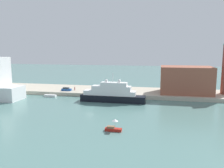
% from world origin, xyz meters
% --- Properties ---
extents(ground, '(400.00, 400.00, 0.00)m').
position_xyz_m(ground, '(0.00, 0.00, 0.00)').
color(ground, slate).
extents(quay_dock, '(110.00, 20.18, 1.43)m').
position_xyz_m(quay_dock, '(0.00, 26.09, 0.72)').
color(quay_dock, '#B7AD99').
rests_on(quay_dock, ground).
extents(large_yacht, '(23.57, 4.20, 10.51)m').
position_xyz_m(large_yacht, '(5.50, 9.77, 2.86)').
color(large_yacht, black).
rests_on(large_yacht, ground).
extents(small_motorboat, '(3.90, 1.43, 2.91)m').
position_xyz_m(small_motorboat, '(12.05, -19.80, 0.90)').
color(small_motorboat, '#B22319').
rests_on(small_motorboat, ground).
extents(work_barge, '(4.94, 1.61, 0.85)m').
position_xyz_m(work_barge, '(-20.64, 13.30, 0.43)').
color(work_barge, silver).
rests_on(work_barge, ground).
extents(harbor_building, '(19.90, 13.14, 10.74)m').
position_xyz_m(harbor_building, '(32.62, 24.90, 6.81)').
color(harbor_building, '#93513D').
rests_on(harbor_building, quay_dock).
extents(parked_car, '(4.15, 1.60, 1.42)m').
position_xyz_m(parked_car, '(-16.57, 20.26, 2.05)').
color(parked_car, '#1E4C99').
rests_on(parked_car, quay_dock).
extents(person_figure, '(0.36, 0.36, 1.55)m').
position_xyz_m(person_figure, '(-13.47, 21.95, 2.15)').
color(person_figure, maroon).
rests_on(person_figure, quay_dock).
extents(mooring_bollard, '(0.52, 0.52, 0.74)m').
position_xyz_m(mooring_bollard, '(-3.60, 17.54, 1.80)').
color(mooring_bollard, black).
rests_on(mooring_bollard, quay_dock).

